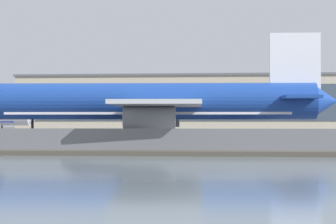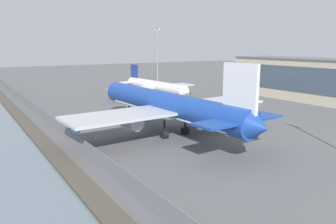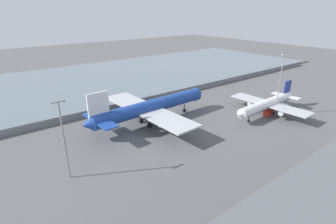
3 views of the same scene
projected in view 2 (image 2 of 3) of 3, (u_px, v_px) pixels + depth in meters
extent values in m
plane|color=#565659|center=(135.00, 128.00, 75.17)|extent=(500.00, 500.00, 0.00)
cube|color=#474238|center=(41.00, 140.00, 64.28)|extent=(320.00, 3.00, 0.50)
cube|color=slate|center=(64.00, 132.00, 66.44)|extent=(280.00, 0.08, 2.73)
cylinder|color=slate|center=(4.00, 84.00, 147.27)|extent=(0.10, 0.10, 2.73)
cylinder|color=slate|center=(64.00, 132.00, 66.44)|extent=(0.10, 0.10, 2.73)
cylinder|color=#193D93|center=(166.00, 104.00, 69.54)|extent=(47.01, 7.31, 5.14)
cone|color=#193D93|center=(114.00, 91.00, 89.38)|extent=(3.57, 5.03, 4.88)
cone|color=#193D93|center=(259.00, 127.00, 49.70)|extent=(3.55, 4.78, 4.63)
cube|color=#232D3D|center=(119.00, 90.00, 86.63)|extent=(3.03, 4.50, 1.54)
cube|color=silver|center=(166.00, 111.00, 69.82)|extent=(39.95, 5.96, 0.93)
cube|color=#B7BABF|center=(124.00, 115.00, 61.43)|extent=(11.33, 22.93, 0.51)
cube|color=#B7BABF|center=(212.00, 103.00, 74.16)|extent=(11.33, 22.93, 0.51)
cylinder|color=#B7BABF|center=(129.00, 121.00, 63.90)|extent=(6.68, 3.13, 2.83)
cylinder|color=#B7BABF|center=(202.00, 110.00, 74.60)|extent=(6.68, 3.13, 2.83)
cube|color=silver|center=(240.00, 91.00, 52.05)|extent=(7.04, 0.94, 8.74)
cube|color=#193D93|center=(220.00, 123.00, 50.66)|extent=(5.06, 8.45, 0.41)
cube|color=#193D93|center=(256.00, 117.00, 55.33)|extent=(5.06, 8.45, 0.41)
cylinder|color=black|center=(129.00, 111.00, 83.45)|extent=(0.36, 0.36, 3.01)
cylinder|color=black|center=(129.00, 116.00, 83.75)|extent=(1.46, 0.63, 1.44)
cylinder|color=black|center=(164.00, 128.00, 66.20)|extent=(0.41, 0.41, 3.01)
cylinder|color=black|center=(164.00, 135.00, 66.50)|extent=(1.71, 1.23, 1.66)
cylinder|color=black|center=(185.00, 124.00, 69.26)|extent=(0.41, 0.41, 3.01)
cylinder|color=black|center=(185.00, 131.00, 69.56)|extent=(1.71, 1.23, 1.66)
cylinder|color=white|center=(155.00, 86.00, 114.47)|extent=(33.69, 4.93, 3.70)
cone|color=white|center=(187.00, 92.00, 100.13)|extent=(2.53, 3.60, 3.52)
cone|color=white|center=(131.00, 82.00, 128.80)|extent=(2.53, 3.42, 3.33)
cube|color=#232D3D|center=(182.00, 90.00, 101.94)|extent=(2.15, 3.22, 1.11)
cube|color=navy|center=(155.00, 89.00, 114.67)|extent=(28.63, 4.01, 0.67)
cube|color=#B7BABF|center=(171.00, 85.00, 120.41)|extent=(7.97, 16.38, 0.37)
cube|color=#B7BABF|center=(133.00, 89.00, 111.41)|extent=(7.97, 16.38, 0.37)
cylinder|color=#B7BABF|center=(170.00, 89.00, 119.12)|extent=(4.77, 2.21, 2.04)
cylinder|color=#B7BABF|center=(137.00, 92.00, 111.56)|extent=(4.77, 2.21, 2.04)
cube|color=navy|center=(134.00, 73.00, 125.62)|extent=(5.05, 0.63, 6.29)
cube|color=white|center=(141.00, 81.00, 127.95)|extent=(3.57, 6.03, 0.30)
cube|color=white|center=(128.00, 82.00, 124.65)|extent=(3.57, 6.03, 0.30)
cylinder|color=black|center=(175.00, 99.00, 105.59)|extent=(0.26, 0.26, 2.17)
cylinder|color=black|center=(175.00, 102.00, 105.81)|extent=(1.05, 0.44, 1.04)
cylinder|color=black|center=(156.00, 93.00, 118.03)|extent=(0.30, 0.30, 2.17)
cylinder|color=black|center=(156.00, 96.00, 118.25)|extent=(1.22, 0.88, 1.19)
cylinder|color=black|center=(147.00, 94.00, 115.86)|extent=(0.30, 0.30, 2.17)
cylinder|color=black|center=(147.00, 97.00, 116.07)|extent=(1.22, 0.88, 1.19)
cube|color=#19519E|center=(74.00, 129.00, 71.13)|extent=(3.39, 2.01, 1.11)
cube|color=#283847|center=(73.00, 125.00, 71.33)|extent=(1.28, 1.42, 0.50)
cylinder|color=black|center=(70.00, 130.00, 71.81)|extent=(0.72, 0.31, 0.70)
cylinder|color=black|center=(76.00, 129.00, 72.37)|extent=(0.72, 0.31, 0.70)
cylinder|color=black|center=(71.00, 132.00, 70.05)|extent=(0.72, 0.31, 0.70)
cylinder|color=black|center=(78.00, 131.00, 70.61)|extent=(0.72, 0.31, 0.70)
cube|color=red|center=(158.00, 95.00, 115.73)|extent=(5.41, 2.68, 2.07)
cube|color=#283847|center=(161.00, 95.00, 114.27)|extent=(1.36, 2.11, 0.83)
cube|color=orange|center=(158.00, 92.00, 115.51)|extent=(0.62, 1.10, 0.16)
cylinder|color=black|center=(163.00, 98.00, 115.25)|extent=(0.86, 0.31, 0.84)
cylinder|color=black|center=(159.00, 98.00, 114.10)|extent=(0.86, 0.31, 0.84)
cylinder|color=black|center=(158.00, 97.00, 117.70)|extent=(0.86, 0.31, 0.84)
cylinder|color=black|center=(153.00, 97.00, 116.55)|extent=(0.86, 0.31, 0.84)
cube|color=#3D4C5B|center=(330.00, 82.00, 98.47)|extent=(73.35, 0.16, 8.29)
cylinder|color=gray|center=(157.00, 63.00, 116.29)|extent=(0.36, 0.36, 24.59)
cube|color=gray|center=(157.00, 28.00, 113.89)|extent=(3.20, 0.24, 0.24)
cube|color=silver|center=(156.00, 29.00, 114.94)|extent=(0.60, 0.40, 0.44)
cube|color=silver|center=(159.00, 29.00, 112.96)|extent=(0.60, 0.40, 0.44)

